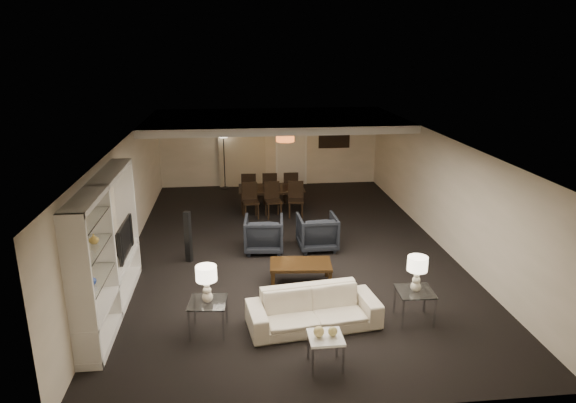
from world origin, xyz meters
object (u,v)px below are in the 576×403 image
Objects in this scene: side_table_right at (414,306)px; table_lamp_left at (207,284)px; table_lamp_right at (417,274)px; chair_fr at (290,187)px; side_table_left at (208,317)px; armchair_right at (317,232)px; vase_blue at (91,280)px; chair_nr at (296,200)px; floor_lamp at (224,159)px; floor_speaker at (188,237)px; vase_amber at (94,239)px; chair_nl at (251,201)px; dining_table at (271,199)px; armchair_left at (264,234)px; pendant_light at (285,137)px; sofa at (313,309)px; television at (119,239)px; coffee_table at (301,273)px; chair_nm at (273,200)px; marble_table at (325,351)px; chair_fl at (249,188)px; chair_fm at (270,187)px.

side_table_right is 0.97× the size of table_lamp_left.
table_lamp_right is 7.02m from chair_fr.
table_lamp_left is at bearing 0.00° from side_table_left.
vase_blue is (-3.96, -3.57, 0.74)m from armchair_right.
floor_lamp is (-1.91, 3.04, 0.48)m from chair_nr.
table_lamp_left is at bearing -55.30° from floor_speaker.
chair_nl is at bearing 65.03° from vase_amber.
table_lamp_left is at bearing -102.82° from dining_table.
side_table_left is (-2.30, -3.30, -0.12)m from armchair_right.
floor_lamp reaches higher than armchair_left.
floor_speaker is at bearing -121.57° from pendant_light.
sofa is 1.98× the size of television.
armchair_left reaches higher than coffee_table.
armchair_right is 1.44× the size of table_lamp_right.
pendant_light is 3.19× the size of vase_blue.
dining_table reaches higher than sofa.
pendant_light is at bearing 80.29° from sofa.
sofa is at bearing -88.21° from chair_nr.
vase_amber reaches higher than floor_speaker.
dining_table is 2.80m from floor_lamp.
chair_nm is at bearing -89.36° from dining_table.
chair_fr is (1.20, 1.30, 0.00)m from chair_nl.
armchair_left is 4.58m from vase_blue.
chair_fr is at bearing 47.93° from dining_table.
vase_amber is at bearing 54.17° from armchair_left.
chair_nm is at bearing 108.83° from table_lamp_right.
coffee_table is at bearing 68.72° from armchair_right.
dining_table is 1.92× the size of chair_fr.
marble_table is 0.44× the size of floor_speaker.
side_table_right is 5.91m from chair_nm.
chair_fl reaches higher than side_table_right.
chair_nm and chair_nr have the same top height.
vase_amber is at bearing 178.74° from side_table_right.
vase_amber is (0.00, 0.39, 0.50)m from vase_blue.
chair_nr is (0.39, 5.59, 0.16)m from sofa.
dining_table is at bearing 39.74° from chair_nl.
chair_nl is at bearing -174.18° from chair_nr.
chair_nr is 1.43m from chair_fm.
armchair_right is 0.93× the size of chair_nr.
armchair_right reaches higher than sofa.
chair_nm reaches higher than side_table_right.
table_lamp_right is at bearing 32.91° from marble_table.
chair_nm is (2.02, 2.70, -0.09)m from floor_speaker.
television is 1.15× the size of chair_nl.
chair_nl is at bearing -32.14° from television.
side_table_right is at bearing -71.03° from chair_nr.
chair_fm is at bearing 105.46° from table_lamp_right.
side_table_left is 6.95m from chair_fl.
table_lamp_right reaches higher than side_table_right.
table_lamp_left is at bearing 76.59° from armchair_left.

